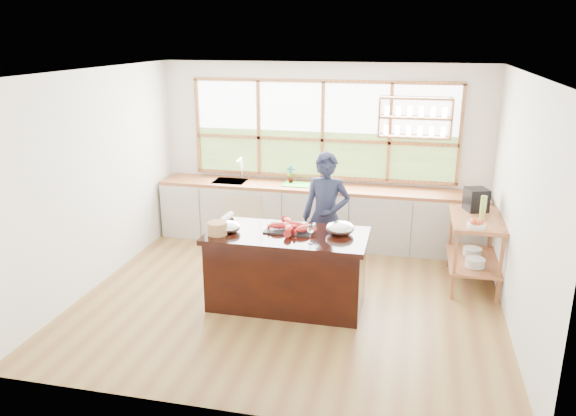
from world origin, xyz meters
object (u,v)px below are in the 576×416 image
(island, at_px, (287,269))
(cook, at_px, (326,217))
(wicker_basket, at_px, (217,228))
(espresso_machine, at_px, (476,200))

(island, relative_size, cook, 1.10)
(wicker_basket, bearing_deg, cook, 44.52)
(cook, xyz_separation_m, espresso_machine, (1.87, 0.54, 0.20))
(espresso_machine, xyz_separation_m, wicker_basket, (-2.96, -1.61, -0.07))
(island, height_order, cook, cook)
(cook, distance_m, espresso_machine, 1.96)
(island, xyz_separation_m, cook, (0.32, 0.86, 0.39))
(island, bearing_deg, wicker_basket, -165.06)
(wicker_basket, bearing_deg, island, 14.94)
(island, bearing_deg, cook, 69.76)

